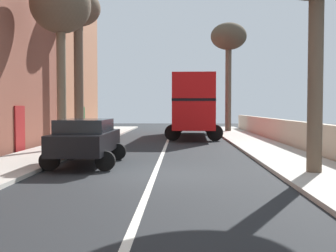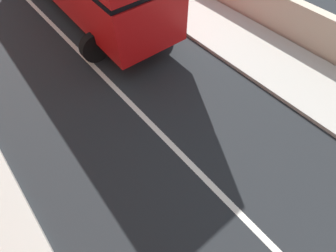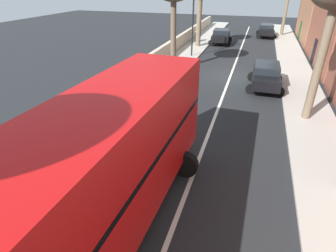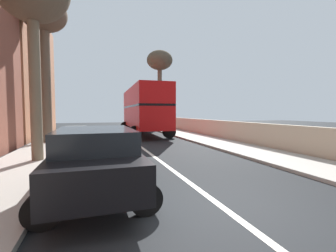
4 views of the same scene
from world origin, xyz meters
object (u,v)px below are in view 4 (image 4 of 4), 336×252
Objects in this scene: double_decker_bus at (144,108)px; parked_car_black_left_0 at (96,157)px; street_tree_right_5 at (160,63)px; street_tree_left_2 at (44,23)px.

parked_car_black_left_0 is at bearing -105.97° from double_decker_bus.
street_tree_left_2 is at bearing -135.49° from street_tree_right_5.
parked_car_black_left_0 is 12.42m from street_tree_left_2.
double_decker_bus is at bearing 74.03° from parked_car_black_left_0.
street_tree_left_2 reaches higher than parked_car_black_left_0.
parked_car_black_left_0 is (-4.20, -14.67, -1.42)m from double_decker_bus.
street_tree_left_2 reaches higher than double_decker_bus.
double_decker_bus is at bearing -119.07° from street_tree_right_5.
street_tree_left_2 is (-6.99, -4.41, 5.00)m from double_decker_bus.
street_tree_left_2 is at bearing -147.74° from double_decker_bus.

